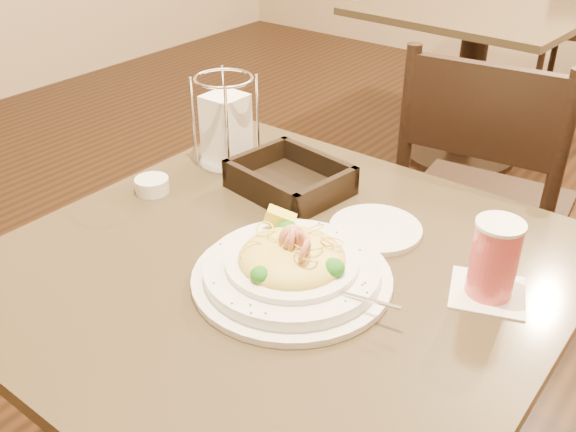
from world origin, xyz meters
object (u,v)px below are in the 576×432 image
Objects in this scene: bread_basket at (290,181)px; napkin_caddy at (226,127)px; drink_glass at (494,259)px; main_table at (282,360)px; butter_ramekin at (152,185)px; background_table at (473,57)px; pasta_bowl at (292,266)px; dining_chair_near at (480,203)px; side_plate at (375,229)px.

bread_basket is 0.20m from napkin_caddy.
main_table is at bearing -157.37° from drink_glass.
napkin_caddy is 0.21m from butter_ramekin.
pasta_bowl reaches higher than background_table.
dining_chair_near is at bearing -65.48° from background_table.
butter_ramekin is (-0.03, -0.19, -0.07)m from napkin_caddy.
pasta_bowl is 0.22m from side_plate.
side_plate is (0.02, -0.61, 0.23)m from dining_chair_near.
main_table is 2.49× the size of pasta_bowl.
background_table is at bearing 104.19° from main_table.
napkin_caddy is at bearing 173.45° from side_plate.
background_table is 1.97m from side_plate.
side_plate reaches higher than background_table.
dining_chair_near is 0.86m from pasta_bowl.
dining_chair_near is at bearing 55.79° from napkin_caddy.
background_table is at bearing 107.71° from side_plate.
drink_glass is (0.26, 0.16, 0.03)m from pasta_bowl.
side_plate is (0.22, -0.03, -0.02)m from bread_basket.
main_table is 4.51× the size of napkin_caddy.
drink_glass reaches higher than butter_ramekin.
butter_ramekin reaches higher than side_plate.
main_table is 2.10m from background_table.
main_table is 0.51m from napkin_caddy.
drink_glass is 0.74× the size of napkin_caddy.
dining_chair_near is at bearing 111.50° from drink_glass.
main_table is 0.95× the size of background_table.
drink_glass is at bearing 22.63° from main_table.
side_plate is at bearing 85.46° from dining_chair_near.
bread_basket is (-0.46, 0.08, -0.04)m from drink_glass.
butter_ramekin is at bearing -141.02° from bread_basket.
napkin_caddy reaches higher than main_table.
dining_chair_near is at bearing 92.22° from side_plate.
background_table is 2.10m from drink_glass.
drink_glass is (0.31, 0.13, 0.29)m from main_table.
butter_ramekin is (-0.67, -0.10, -0.05)m from drink_glass.
pasta_bowl is 0.31m from drink_glass.
dining_chair_near reaches higher than butter_ramekin.
background_table is at bearing 101.53° from bread_basket.
butter_ramekin is (-0.22, -0.18, -0.01)m from bread_basket.
side_plate is at bearing -72.29° from background_table.
bread_basket is (-0.19, 0.24, -0.01)m from pasta_bowl.
napkin_caddy is at bearing 145.45° from pasta_bowl.
dining_chair_near is 13.60× the size of butter_ramekin.
napkin_caddy is at bearing -84.09° from background_table.
pasta_bowl is 1.81× the size of napkin_caddy.
napkin_caddy is 2.92× the size of butter_ramekin.
main_table is 0.79m from dining_chair_near.
dining_chair_near is 0.66m from bread_basket.
napkin_caddy reaches higher than pasta_bowl.
drink_glass reaches higher than bread_basket.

